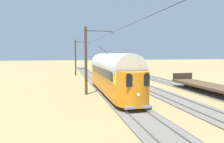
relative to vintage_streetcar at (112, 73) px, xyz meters
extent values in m
plane|color=#937F51|center=(-5.02, -4.67, -2.25)|extent=(220.00, 220.00, 0.00)
cube|color=#666059|center=(-10.04, -4.67, -2.20)|extent=(2.80, 80.00, 0.10)
cube|color=#59544C|center=(-9.32, -4.67, -2.11)|extent=(0.07, 80.00, 0.08)
cube|color=#59544C|center=(-10.76, -4.67, -2.11)|extent=(0.07, 80.00, 0.08)
cube|color=#47331E|center=(-10.04, -36.67, -2.15)|extent=(2.50, 0.24, 0.08)
cube|color=#47331E|center=(-10.04, -36.02, -2.15)|extent=(2.50, 0.24, 0.08)
cube|color=#47331E|center=(-10.04, -35.37, -2.15)|extent=(2.50, 0.24, 0.08)
cube|color=#47331E|center=(-10.04, -34.72, -2.15)|extent=(2.50, 0.24, 0.08)
cube|color=#47331E|center=(-10.04, -34.07, -2.15)|extent=(2.50, 0.24, 0.08)
cube|color=#666059|center=(-5.02, -4.67, -2.20)|extent=(2.80, 80.00, 0.10)
cube|color=#59544C|center=(-4.30, -4.67, -2.11)|extent=(0.07, 80.00, 0.08)
cube|color=#59544C|center=(-5.74, -4.67, -2.11)|extent=(0.07, 80.00, 0.08)
cube|color=#47331E|center=(-5.02, -36.67, -2.15)|extent=(2.50, 0.24, 0.08)
cube|color=#47331E|center=(-5.02, -36.02, -2.15)|extent=(2.50, 0.24, 0.08)
cube|color=#47331E|center=(-5.02, -35.37, -2.15)|extent=(2.50, 0.24, 0.08)
cube|color=#47331E|center=(-5.02, -34.72, -2.15)|extent=(2.50, 0.24, 0.08)
cube|color=#47331E|center=(-5.02, -34.07, -2.15)|extent=(2.50, 0.24, 0.08)
cube|color=#666059|center=(0.00, -4.67, -2.20)|extent=(2.80, 80.00, 0.10)
cube|color=#59544C|center=(0.72, -4.67, -2.11)|extent=(0.07, 80.00, 0.08)
cube|color=#59544C|center=(-0.72, -4.67, -2.11)|extent=(0.07, 80.00, 0.08)
cube|color=#47331E|center=(0.00, -36.67, -2.15)|extent=(2.50, 0.24, 0.08)
cube|color=#47331E|center=(0.00, -36.02, -2.15)|extent=(2.50, 0.24, 0.08)
cube|color=#47331E|center=(0.00, -35.37, -2.15)|extent=(2.50, 0.24, 0.08)
cube|color=#47331E|center=(0.00, -34.72, -2.15)|extent=(2.50, 0.24, 0.08)
cube|color=#47331E|center=(0.00, -34.07, -2.15)|extent=(2.50, 0.24, 0.08)
cube|color=orange|center=(0.00, -0.01, -1.55)|extent=(2.65, 13.18, 0.55)
cube|color=orange|center=(0.00, -0.01, -0.80)|extent=(2.55, 13.18, 0.95)
cube|color=yellow|center=(0.00, -0.01, 0.20)|extent=(2.55, 13.18, 1.05)
cylinder|color=silver|center=(0.00, -0.01, 0.73)|extent=(2.65, 12.91, 2.65)
cylinder|color=orange|center=(0.00, 6.53, -0.55)|extent=(2.55, 2.55, 2.55)
cylinder|color=orange|center=(0.00, -6.54, -0.55)|extent=(2.55, 2.55, 2.55)
cube|color=black|center=(0.00, 7.67, 0.47)|extent=(1.63, 0.08, 0.36)
cube|color=black|center=(0.00, 7.70, 0.15)|extent=(1.73, 0.06, 0.80)
cube|color=black|center=(1.30, -0.01, 0.20)|extent=(0.04, 11.07, 0.80)
cube|color=black|center=(-1.29, -0.01, 0.20)|extent=(0.04, 11.07, 0.80)
cylinder|color=silver|center=(0.00, 7.79, -0.80)|extent=(0.24, 0.06, 0.24)
cube|color=gray|center=(0.00, 7.73, -1.72)|extent=(1.94, 0.12, 0.20)
cylinder|color=black|center=(0.00, -4.67, 2.51)|extent=(0.07, 5.39, 0.98)
cylinder|color=black|center=(0.72, 4.21, -1.69)|extent=(0.10, 0.76, 0.76)
cylinder|color=black|center=(-0.72, 4.21, -1.69)|extent=(0.10, 0.76, 0.76)
cylinder|color=black|center=(0.72, -4.22, -1.69)|extent=(0.10, 0.76, 0.76)
cylinder|color=black|center=(-0.72, -4.22, -1.69)|extent=(0.10, 0.76, 0.76)
cube|color=brown|center=(-10.04, 4.62, -1.40)|extent=(2.80, 14.16, 0.25)
cube|color=#33281E|center=(-10.04, -2.25, -0.87)|extent=(2.80, 0.10, 0.80)
cylinder|color=black|center=(-10.76, -0.33, -1.65)|extent=(0.10, 0.84, 0.84)
cylinder|color=black|center=(-9.32, -0.33, -1.65)|extent=(0.10, 0.84, 0.84)
cylinder|color=#423323|center=(2.77, -19.35, 1.27)|extent=(0.28, 0.28, 7.04)
cylinder|color=#2D2D2D|center=(1.38, -19.35, 4.39)|extent=(2.77, 0.10, 0.10)
sphere|color=#334733|center=(0.00, -19.35, 4.24)|extent=(0.16, 0.16, 0.16)
cylinder|color=#423323|center=(2.77, -0.09, 1.27)|extent=(0.28, 0.28, 7.04)
cylinder|color=#2D2D2D|center=(1.38, -0.09, 4.39)|extent=(2.77, 0.10, 0.10)
sphere|color=#334733|center=(0.00, -0.09, 4.24)|extent=(0.16, 0.16, 0.16)
cylinder|color=black|center=(0.00, -0.09, 4.24)|extent=(0.03, 42.53, 0.03)
cylinder|color=black|center=(1.38, -19.35, 4.39)|extent=(2.77, 0.02, 0.02)
cylinder|color=black|center=(-11.43, -17.12, -1.70)|extent=(0.08, 0.08, 1.10)
cylinder|color=red|center=(-11.43, -17.12, -1.03)|extent=(0.30, 0.30, 0.03)
cylinder|color=#262626|center=(-11.25, -17.12, -1.90)|extent=(0.33, 0.04, 0.54)
cube|color=#B2A519|center=(-10.04, -16.89, -1.85)|extent=(1.80, 0.60, 0.80)
camera|label=1|loc=(4.96, 20.51, 2.01)|focal=31.75mm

